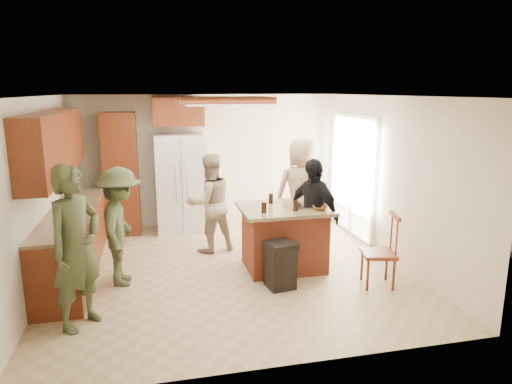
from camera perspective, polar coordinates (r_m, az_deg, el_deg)
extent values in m
plane|color=tan|center=(6.83, -3.26, -9.59)|extent=(5.00, 5.00, 0.00)
plane|color=white|center=(6.32, -3.55, 11.88)|extent=(5.00, 5.00, 0.00)
plane|color=beige|center=(8.90, -6.10, 3.97)|extent=(5.00, 0.00, 5.00)
plane|color=beige|center=(4.10, 2.49, -6.34)|extent=(5.00, 0.00, 5.00)
plane|color=beige|center=(6.54, -25.54, -0.36)|extent=(0.00, 5.00, 5.00)
plane|color=beige|center=(7.29, 16.37, 1.61)|extent=(0.00, 5.00, 5.00)
cube|color=white|center=(8.37, 12.19, 1.81)|extent=(0.02, 1.60, 2.10)
cube|color=white|center=(8.36, 12.06, 1.81)|extent=(0.08, 1.72, 2.10)
cube|color=maroon|center=(6.52, -3.84, 11.37)|extent=(1.30, 0.70, 0.10)
cube|color=white|center=(6.52, -3.83, 10.85)|extent=(1.10, 0.50, 0.02)
cube|color=olive|center=(9.36, 20.36, -4.50)|extent=(3.00, 3.00, 0.10)
cube|color=#593319|center=(10.00, 22.33, 2.60)|extent=(1.40, 1.60, 2.00)
imported|color=#394025|center=(5.34, -21.58, -6.50)|extent=(0.80, 0.82, 1.83)
imported|color=tan|center=(7.37, -5.79, -1.38)|extent=(0.89, 0.69, 1.61)
imported|color=tan|center=(7.65, 5.70, 0.00)|extent=(0.91, 0.60, 1.83)
imported|color=black|center=(6.73, 7.06, -2.68)|extent=(0.87, 1.07, 1.63)
imported|color=#3A4327|center=(6.35, -16.56, -4.18)|extent=(0.55, 1.07, 1.60)
cube|color=maroon|center=(7.07, -21.86, -5.94)|extent=(0.60, 3.00, 0.88)
cube|color=#846B4C|center=(6.94, -22.17, -2.33)|extent=(0.64, 3.00, 0.04)
cube|color=maroon|center=(6.79, -23.89, 5.60)|extent=(0.35, 3.00, 0.85)
cube|color=maroon|center=(8.58, -16.50, 2.18)|extent=(0.60, 0.60, 2.20)
cube|color=maroon|center=(8.46, -9.76, 9.89)|extent=(0.90, 0.60, 0.50)
cube|color=white|center=(8.54, -9.40, 1.12)|extent=(0.90, 0.72, 1.80)
cube|color=gray|center=(8.18, -9.23, 0.62)|extent=(0.01, 0.01, 1.71)
cylinder|color=silver|center=(8.13, -9.95, 1.17)|extent=(0.02, 0.02, 0.70)
cylinder|color=silver|center=(8.14, -8.54, 1.24)|extent=(0.02, 0.02, 0.70)
cube|color=#AA452B|center=(6.74, 3.53, -5.92)|extent=(1.10, 0.85, 0.88)
cube|color=olive|center=(6.60, 3.58, -2.09)|extent=(1.28, 1.03, 0.05)
cube|color=silver|center=(6.62, 5.79, -1.77)|extent=(0.49, 0.41, 0.02)
imported|color=brown|center=(6.50, 8.02, -1.96)|extent=(0.28, 0.28, 0.05)
cylinder|color=black|center=(6.26, 0.99, -1.95)|extent=(0.07, 0.07, 0.15)
cylinder|color=black|center=(6.78, 1.88, -0.81)|extent=(0.07, 0.07, 0.15)
cylinder|color=black|center=(6.96, 7.19, -0.55)|extent=(0.07, 0.07, 0.15)
cylinder|color=black|center=(6.38, 5.00, -1.72)|extent=(0.07, 0.07, 0.15)
cube|color=black|center=(6.14, 3.04, -9.43)|extent=(0.38, 0.38, 0.55)
cube|color=black|center=(6.03, 3.08, -6.66)|extent=(0.45, 0.45, 0.08)
cube|color=maroon|center=(6.34, 15.06, -7.46)|extent=(0.50, 0.50, 0.05)
cylinder|color=maroon|center=(6.23, 13.80, -10.03)|extent=(0.04, 0.04, 0.44)
cylinder|color=maroon|center=(6.32, 16.85, -9.89)|extent=(0.04, 0.04, 0.44)
cylinder|color=maroon|center=(6.53, 13.10, -8.89)|extent=(0.04, 0.04, 0.44)
cylinder|color=maroon|center=(6.62, 16.01, -8.78)|extent=(0.04, 0.04, 0.44)
cube|color=maroon|center=(6.24, 17.02, -2.90)|extent=(0.13, 0.40, 0.05)
cylinder|color=maroon|center=(6.20, 17.19, -5.42)|extent=(0.03, 0.03, 0.50)
cylinder|color=maroon|center=(6.42, 16.57, -4.77)|extent=(0.03, 0.03, 0.50)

